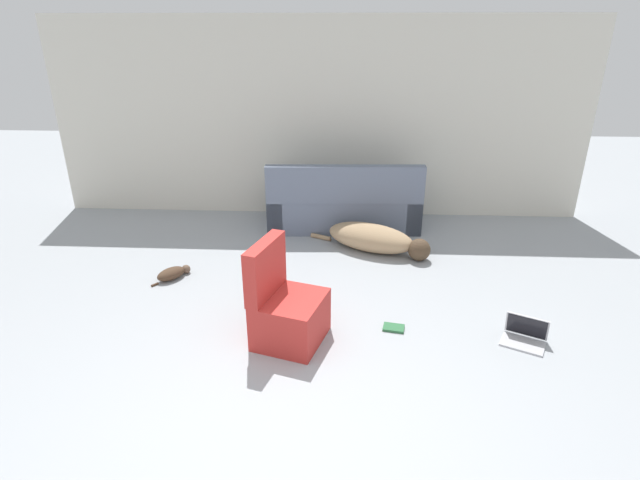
% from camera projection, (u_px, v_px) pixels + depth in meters
% --- Properties ---
extents(ground_plane, '(20.00, 20.00, 0.00)m').
position_uv_depth(ground_plane, '(283.00, 431.00, 3.36)').
color(ground_plane, '#999EA3').
extents(wall_back, '(7.29, 0.06, 2.66)m').
position_uv_depth(wall_back, '(318.00, 120.00, 6.77)').
color(wall_back, beige).
rests_on(wall_back, ground_plane).
extents(couch, '(2.02, 0.87, 0.92)m').
position_uv_depth(couch, '(343.00, 206.00, 6.64)').
color(couch, slate).
rests_on(couch, ground_plane).
extents(dog, '(1.47, 0.89, 0.32)m').
position_uv_depth(dog, '(375.00, 239.00, 5.99)').
color(dog, '#A38460').
rests_on(dog, ground_plane).
extents(cat, '(0.35, 0.41, 0.13)m').
position_uv_depth(cat, '(173.00, 273.00, 5.36)').
color(cat, '#473323').
rests_on(cat, ground_plane).
extents(laptop_open, '(0.43, 0.39, 0.23)m').
position_uv_depth(laptop_open, '(525.00, 333.00, 4.29)').
color(laptop_open, '#B7B7BC').
rests_on(laptop_open, ground_plane).
extents(book_green, '(0.21, 0.16, 0.02)m').
position_uv_depth(book_green, '(394.00, 328.00, 4.48)').
color(book_green, '#2D663D').
rests_on(book_green, ground_plane).
extents(side_chair, '(0.69, 0.71, 0.89)m').
position_uv_depth(side_chair, '(285.00, 309.00, 4.24)').
color(side_chair, '#B72D28').
rests_on(side_chair, ground_plane).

